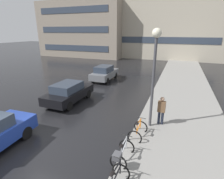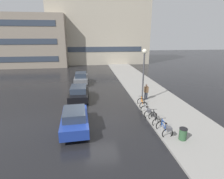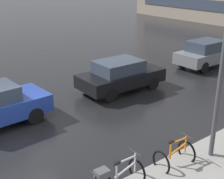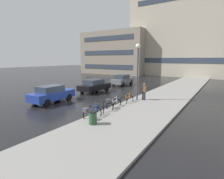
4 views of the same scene
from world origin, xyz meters
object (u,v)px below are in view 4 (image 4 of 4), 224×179
object	(u,v)px
bicycle_second	(105,108)
trash_bin	(93,119)
bicycle_nearest	(91,112)
car_black	(94,86)
car_grey	(122,80)
bicycle_third	(113,103)
bicycle_farthest	(127,99)
streetlamp	(138,61)
pedestrian	(144,91)
car_blue	(52,94)

from	to	relation	value
bicycle_second	trash_bin	xyz separation A→B (m)	(0.86, -2.43, 0.07)
bicycle_nearest	car_black	size ratio (longest dim) A/B	0.32
bicycle_second	car_grey	world-z (taller)	car_grey
bicycle_third	bicycle_farthest	xyz separation A→B (m)	(0.20, 1.95, -0.08)
bicycle_second	bicycle_farthest	world-z (taller)	bicycle_second
bicycle_nearest	bicycle_second	distance (m)	1.66
car_black	trash_bin	bearing A→B (deg)	-51.52
bicycle_nearest	trash_bin	world-z (taller)	bicycle_nearest
car_grey	streetlamp	xyz separation A→B (m)	(6.20, -8.06, 2.86)
bicycle_third	streetlamp	xyz separation A→B (m)	(0.58, 3.19, 3.18)
bicycle_nearest	car_black	xyz separation A→B (m)	(-5.86, 7.60, 0.27)
bicycle_third	pedestrian	world-z (taller)	pedestrian
bicycle_third	pedestrian	size ratio (longest dim) A/B	0.78
car_black	trash_bin	xyz separation A→B (m)	(6.66, -8.37, -0.31)
bicycle_nearest	trash_bin	distance (m)	1.11
bicycle_third	car_grey	xyz separation A→B (m)	(-5.62, 11.24, 0.32)
bicycle_nearest	bicycle_third	world-z (taller)	bicycle_nearest
car_black	trash_bin	size ratio (longest dim) A/B	4.60
car_blue	streetlamp	bearing A→B (deg)	36.31
car_black	streetlamp	distance (m)	6.99
car_black	car_blue	bearing A→B (deg)	-89.92
car_black	car_grey	xyz separation A→B (m)	(-0.01, 6.56, 0.03)
bicycle_third	car_black	bearing A→B (deg)	140.17
bicycle_nearest	bicycle_second	size ratio (longest dim) A/B	1.15
bicycle_farthest	bicycle_third	bearing A→B (deg)	-95.76
car_grey	bicycle_third	bearing A→B (deg)	-63.45
bicycle_second	car_black	bearing A→B (deg)	134.29
pedestrian	car_blue	bearing A→B (deg)	-143.63
trash_bin	bicycle_nearest	bearing A→B (deg)	135.61
bicycle_nearest	car_grey	size ratio (longest dim) A/B	0.33
bicycle_nearest	bicycle_farthest	xyz separation A→B (m)	(-0.05, 4.87, -0.10)
bicycle_nearest	pedestrian	world-z (taller)	pedestrian
bicycle_farthest	pedestrian	distance (m)	1.93
bicycle_second	streetlamp	size ratio (longest dim) A/B	0.22
bicycle_second	bicycle_third	world-z (taller)	bicycle_second
pedestrian	trash_bin	distance (m)	7.28
car_grey	streetlamp	distance (m)	10.56
bicycle_second	pedestrian	size ratio (longest dim) A/B	0.67
bicycle_farthest	car_grey	xyz separation A→B (m)	(-5.81, 9.29, 0.40)
pedestrian	bicycle_third	bearing A→B (deg)	-106.88
bicycle_second	car_blue	distance (m)	5.80
car_grey	pedestrian	distance (m)	10.19
bicycle_farthest	pedestrian	world-z (taller)	pedestrian
car_blue	streetlamp	world-z (taller)	streetlamp
pedestrian	trash_bin	xyz separation A→B (m)	(-0.04, -7.26, -0.52)
car_black	pedestrian	size ratio (longest dim) A/B	2.40
bicycle_farthest	trash_bin	bearing A→B (deg)	-81.48
car_grey	pedestrian	xyz separation A→B (m)	(6.70, -7.67, 0.18)
bicycle_nearest	streetlamp	size ratio (longest dim) A/B	0.26
bicycle_second	pedestrian	xyz separation A→B (m)	(0.90, 4.83, 0.59)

